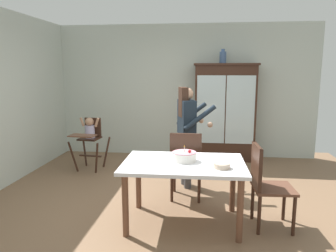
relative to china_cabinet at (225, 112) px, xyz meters
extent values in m
plane|color=brown|center=(-0.81, -2.37, -0.96)|extent=(6.24, 6.24, 0.00)
cube|color=beige|center=(-0.81, 0.26, 0.39)|extent=(5.32, 0.06, 2.70)
cube|color=#382116|center=(0.00, 0.00, -0.03)|extent=(1.17, 0.42, 1.87)
cube|color=#382116|center=(0.00, 0.00, 0.93)|extent=(1.23, 0.48, 0.04)
cube|color=silver|center=(-0.28, -0.21, 0.07)|extent=(0.54, 0.01, 1.31)
cube|color=silver|center=(0.28, -0.21, 0.07)|extent=(0.54, 0.01, 1.31)
cube|color=#382116|center=(0.00, 0.00, 0.07)|extent=(1.09, 0.36, 0.02)
cylinder|color=#3D567F|center=(-0.07, 0.00, 1.06)|extent=(0.13, 0.13, 0.22)
cylinder|color=#3D567F|center=(-0.07, 0.00, 1.19)|extent=(0.07, 0.07, 0.05)
cylinder|color=#382116|center=(-2.67, -1.18, -0.68)|extent=(0.14, 0.13, 0.56)
cylinder|color=#382116|center=(-2.23, -1.22, -0.68)|extent=(0.13, 0.15, 0.56)
cylinder|color=#382116|center=(-2.63, -0.74, -0.68)|extent=(0.13, 0.15, 0.56)
cylinder|color=#382116|center=(-2.19, -0.78, -0.68)|extent=(0.14, 0.13, 0.56)
cube|color=#382116|center=(-2.43, -0.98, -0.71)|extent=(0.42, 0.08, 0.02)
cube|color=#382116|center=(-2.43, -0.98, -0.39)|extent=(0.37, 0.37, 0.02)
cube|color=#382116|center=(-2.42, -0.82, -0.21)|extent=(0.31, 0.06, 0.34)
cube|color=brown|center=(-2.45, -1.25, -0.28)|extent=(0.46, 0.28, 0.02)
cylinder|color=#B2ADD1|center=(-2.43, -0.96, -0.27)|extent=(0.17, 0.17, 0.22)
sphere|color=tan|center=(-2.43, -0.96, -0.09)|extent=(0.15, 0.15, 0.15)
cylinder|color=tan|center=(-2.57, -0.95, -0.10)|extent=(0.10, 0.05, 0.17)
cylinder|color=tan|center=(-2.29, -0.97, -0.10)|extent=(0.10, 0.05, 0.17)
cylinder|color=#47474C|center=(-0.63, -1.70, -0.55)|extent=(0.11, 0.11, 0.82)
cylinder|color=#47474C|center=(-0.69, -1.54, -0.55)|extent=(0.11, 0.11, 0.82)
cube|color=#19232D|center=(-0.66, -1.62, 0.12)|extent=(0.31, 0.41, 0.52)
cube|color=white|center=(-0.56, -1.58, 0.12)|extent=(0.03, 0.06, 0.49)
sphere|color=tan|center=(-0.66, -1.62, 0.47)|extent=(0.19, 0.19, 0.19)
cube|color=#382319|center=(-0.71, -1.64, 0.35)|extent=(0.16, 0.22, 0.44)
cylinder|color=#19232D|center=(-0.46, -1.76, 0.14)|extent=(0.49, 0.23, 0.37)
sphere|color=tan|center=(-0.31, -1.70, 0.03)|extent=(0.08, 0.08, 0.08)
cylinder|color=#19232D|center=(-0.59, -1.38, 0.14)|extent=(0.49, 0.23, 0.37)
sphere|color=tan|center=(-0.44, -1.33, 0.03)|extent=(0.08, 0.08, 0.08)
cube|color=silver|center=(-0.62, -2.83, -0.24)|extent=(1.40, 0.94, 0.04)
cylinder|color=brown|center=(-1.21, -3.21, -0.61)|extent=(0.07, 0.07, 0.70)
cylinder|color=brown|center=(-0.01, -3.19, -0.61)|extent=(0.07, 0.07, 0.70)
cylinder|color=brown|center=(-1.23, -2.48, -0.61)|extent=(0.07, 0.07, 0.70)
cylinder|color=brown|center=(-0.02, -2.45, -0.61)|extent=(0.07, 0.07, 0.70)
cylinder|color=white|center=(-0.61, -2.78, -0.17)|extent=(0.28, 0.28, 0.10)
cylinder|color=pink|center=(-0.61, -2.78, -0.12)|extent=(0.27, 0.27, 0.01)
cylinder|color=#F2E5CC|center=(-0.61, -2.78, -0.08)|extent=(0.01, 0.01, 0.06)
cone|color=yellow|center=(-0.61, -2.78, -0.04)|extent=(0.02, 0.02, 0.02)
sphere|color=red|center=(-0.55, -2.82, -0.09)|extent=(0.04, 0.04, 0.04)
cylinder|color=#C6AD93|center=(-0.20, -3.01, -0.19)|extent=(0.18, 0.18, 0.05)
cylinder|color=#382116|center=(-0.45, -1.87, -0.74)|extent=(0.04, 0.04, 0.45)
cylinder|color=#382116|center=(-0.82, -1.87, -0.74)|extent=(0.04, 0.04, 0.45)
cylinder|color=#382116|center=(-0.45, -2.24, -0.74)|extent=(0.04, 0.04, 0.45)
cylinder|color=#382116|center=(-0.82, -2.24, -0.74)|extent=(0.04, 0.04, 0.45)
cube|color=brown|center=(-0.63, -2.05, -0.50)|extent=(0.44, 0.44, 0.03)
cube|color=#382116|center=(-0.63, -2.25, -0.24)|extent=(0.42, 0.04, 0.48)
cylinder|color=#382116|center=(-0.44, -2.26, -0.24)|extent=(0.03, 0.03, 0.48)
cylinder|color=#382116|center=(-0.82, -2.25, -0.24)|extent=(0.03, 0.03, 0.48)
cylinder|color=#382116|center=(0.59, -2.99, -0.74)|extent=(0.04, 0.04, 0.45)
cylinder|color=#382116|center=(0.57, -2.62, -0.74)|extent=(0.04, 0.04, 0.45)
cylinder|color=#382116|center=(0.22, -3.01, -0.74)|extent=(0.04, 0.04, 0.45)
cylinder|color=#382116|center=(0.20, -2.64, -0.74)|extent=(0.04, 0.04, 0.45)
cube|color=brown|center=(0.40, -2.81, -0.50)|extent=(0.46, 0.46, 0.03)
cube|color=#382116|center=(0.20, -2.82, -0.24)|extent=(0.06, 0.42, 0.48)
cylinder|color=#382116|center=(0.21, -3.01, -0.24)|extent=(0.03, 0.03, 0.48)
cylinder|color=#382116|center=(0.19, -2.63, -0.24)|extent=(0.03, 0.03, 0.48)
camera|label=1|loc=(-0.38, -6.33, 0.81)|focal=33.96mm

